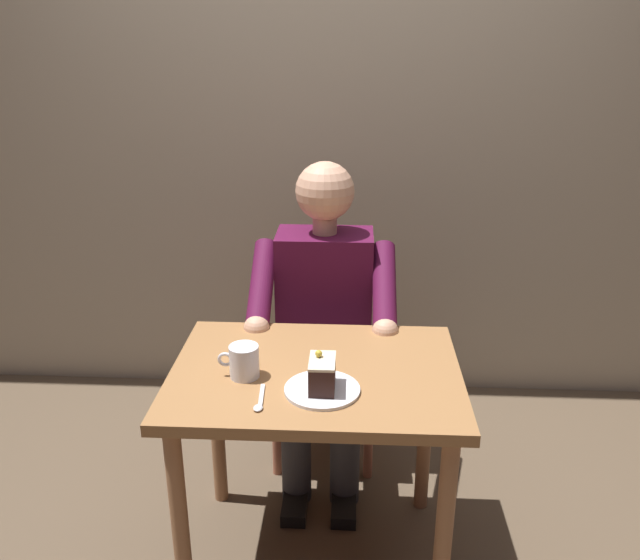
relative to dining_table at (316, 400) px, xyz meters
The scene contains 9 objects.
ground_plane 0.60m from the dining_table, ahead, with size 14.00×14.00×0.00m, color brown.
cafe_rear_panel 1.50m from the dining_table, 90.00° to the right, with size 6.40×0.12×3.00m, color #A59984.
dining_table is the anchor object (origin of this frame).
chair 0.69m from the dining_table, 90.00° to the right, with size 0.42×0.42×0.88m.
seated_person 0.51m from the dining_table, 90.00° to the right, with size 0.53×0.58×1.23m.
dessert_plate 0.17m from the dining_table, 101.67° to the left, with size 0.22×0.22×0.01m, color white.
cake_slice 0.21m from the dining_table, 101.64° to the left, with size 0.07×0.12×0.11m.
coffee_cup 0.27m from the dining_table, 14.34° to the left, with size 0.12×0.09×0.10m.
dessert_spoon 0.27m from the dining_table, 54.28° to the left, with size 0.03×0.14×0.01m.
Camera 1 is at (-0.10, 1.72, 1.66)m, focal length 36.34 mm.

